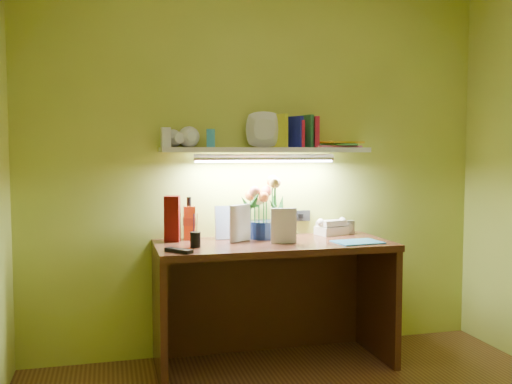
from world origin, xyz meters
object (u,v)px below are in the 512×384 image
desk_clock (347,227)px  whisky_bottle (189,218)px  desk (274,304)px  flower_bouquet (265,208)px  telephone (331,226)px

desk_clock → whisky_bottle: size_ratio=0.34×
desk_clock → desk: bearing=-164.1°
flower_bouquet → desk_clock: flower_bouquet is taller
flower_bouquet → whisky_bottle: flower_bouquet is taller
telephone → desk_clock: bearing=-14.0°
flower_bouquet → desk_clock: bearing=2.7°
whisky_bottle → desk: bearing=-24.9°
desk → whisky_bottle: size_ratio=5.32×
telephone → desk_clock: size_ratio=2.04×
telephone → desk_clock: telephone is taller
desk → telephone: (0.45, 0.20, 0.43)m
desk → telephone: size_ratio=7.66×
desk → flower_bouquet: 0.59m
flower_bouquet → desk_clock: size_ratio=4.18×
desk → whisky_bottle: 0.73m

